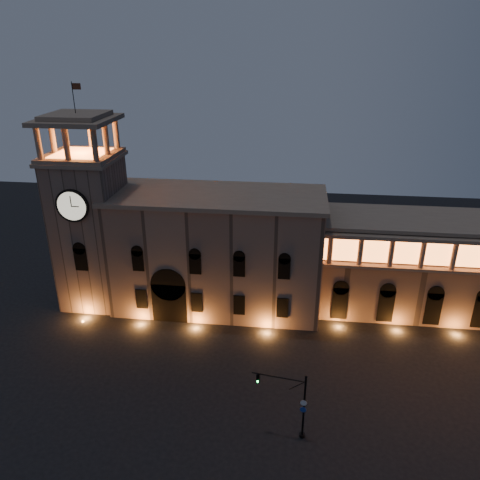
{
  "coord_description": "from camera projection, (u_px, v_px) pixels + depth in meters",
  "views": [
    {
      "loc": [
        8.76,
        -39.55,
        37.64
      ],
      "look_at": [
        2.11,
        16.0,
        13.34
      ],
      "focal_mm": 35.0,
      "sensor_mm": 36.0,
      "label": 1
    }
  ],
  "objects": [
    {
      "name": "ground",
      "position": [
        204.0,
        406.0,
        51.97
      ],
      "size": [
        160.0,
        160.0,
        0.0
      ],
      "primitive_type": "plane",
      "color": "black",
      "rests_on": "ground"
    },
    {
      "name": "colonnade_wing",
      "position": [
        452.0,
        266.0,
        67.34
      ],
      "size": [
        40.6,
        11.5,
        14.5
      ],
      "color": "#775C4C",
      "rests_on": "ground"
    },
    {
      "name": "government_building",
      "position": [
        217.0,
        251.0,
        68.67
      ],
      "size": [
        30.8,
        12.8,
        17.6
      ],
      "color": "#7B6051",
      "rests_on": "ground"
    },
    {
      "name": "clock_tower",
      "position": [
        91.0,
        224.0,
        68.33
      ],
      "size": [
        9.8,
        9.8,
        32.4
      ],
      "color": "#7B6051",
      "rests_on": "ground"
    },
    {
      "name": "traffic_light",
      "position": [
        295.0,
        404.0,
        46.59
      ],
      "size": [
        5.63,
        1.19,
        7.79
      ],
      "rotation": [
        0.0,
        0.0,
        -0.15
      ],
      "color": "black",
      "rests_on": "ground"
    }
  ]
}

